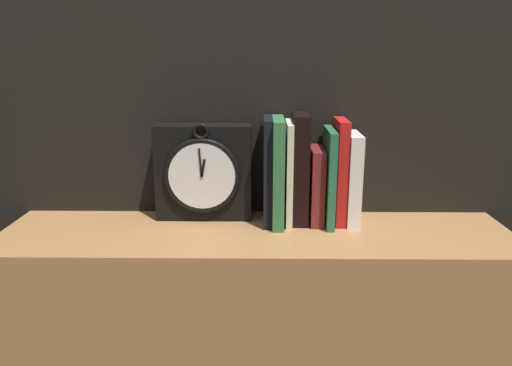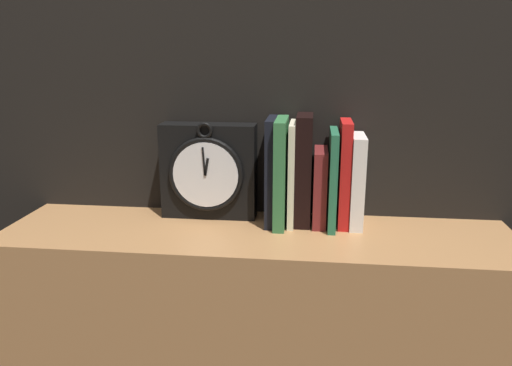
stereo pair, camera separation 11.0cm
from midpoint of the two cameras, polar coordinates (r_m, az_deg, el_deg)
wall_back at (r=1.23m, az=3.61°, el=15.37°), size 6.00×0.05×2.60m
clock at (r=1.21m, az=-2.85°, el=1.33°), size 0.23×0.08×0.24m
book_slot0_black at (r=1.17m, az=4.45°, el=1.32°), size 0.02×0.12×0.25m
book_slot1_green at (r=1.16m, az=5.58°, el=1.17°), size 0.03×0.14×0.25m
book_slot2_cream at (r=1.17m, az=6.84°, el=1.03°), size 0.01×0.12×0.24m
book_slot3_black at (r=1.18m, az=8.15°, el=1.46°), size 0.04×0.11×0.26m
book_slot4_maroon at (r=1.18m, az=9.98°, el=-0.49°), size 0.03×0.12×0.18m
book_slot5_green at (r=1.17m, az=11.42°, el=0.43°), size 0.02×0.14×0.23m
book_slot6_red at (r=1.18m, az=12.71°, el=1.02°), size 0.02×0.11×0.25m
book_slot7_white at (r=1.19m, az=14.04°, el=0.20°), size 0.03×0.12×0.21m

